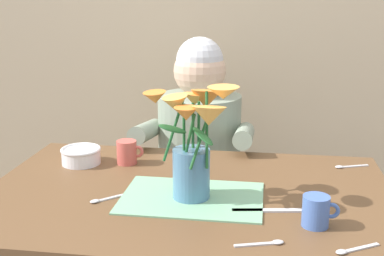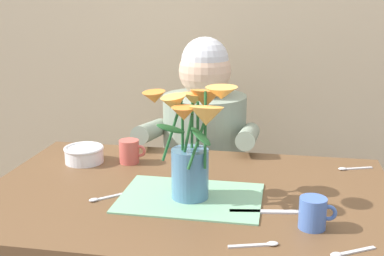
{
  "view_description": "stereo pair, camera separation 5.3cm",
  "coord_description": "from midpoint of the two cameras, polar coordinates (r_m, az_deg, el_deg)",
  "views": [
    {
      "loc": [
        0.22,
        -1.37,
        1.31
      ],
      "look_at": [
        0.01,
        0.05,
        0.92
      ],
      "focal_mm": 47.27,
      "sensor_mm": 36.0,
      "label": 1
    },
    {
      "loc": [
        0.27,
        -1.36,
        1.31
      ],
      "look_at": [
        0.01,
        0.05,
        0.92
      ],
      "focal_mm": 47.27,
      "sensor_mm": 36.0,
      "label": 2
    }
  ],
  "objects": [
    {
      "name": "spoon_2",
      "position": [
        1.76,
        18.2,
        -4.37
      ],
      "size": [
        0.12,
        0.06,
        0.01
      ],
      "color": "silver",
      "rests_on": "dining_table"
    },
    {
      "name": "dining_table",
      "position": [
        1.54,
        0.44,
        -10.49
      ],
      "size": [
        1.2,
        0.8,
        0.74
      ],
      "color": "brown",
      "rests_on": "ground_plane"
    },
    {
      "name": "wood_panel_backdrop",
      "position": [
        2.43,
        4.98,
        13.82
      ],
      "size": [
        4.0,
        0.1,
        2.5
      ],
      "primitive_type": "cube",
      "color": "tan",
      "rests_on": "ground_plane"
    },
    {
      "name": "spoon_1",
      "position": [
        1.46,
        -9.05,
        -7.83
      ],
      "size": [
        0.1,
        0.09,
        0.01
      ],
      "color": "silver",
      "rests_on": "dining_table"
    },
    {
      "name": "spoon_0",
      "position": [
        1.22,
        18.18,
        -13.26
      ],
      "size": [
        0.11,
        0.07,
        0.01
      ],
      "color": "silver",
      "rests_on": "dining_table"
    },
    {
      "name": "tea_cup",
      "position": [
        1.73,
        -6.18,
        -2.65
      ],
      "size": [
        0.09,
        0.07,
        0.08
      ],
      "color": "#CC564C",
      "rests_on": "dining_table"
    },
    {
      "name": "spoon_3",
      "position": [
        1.22,
        9.12,
        -12.86
      ],
      "size": [
        0.12,
        0.05,
        0.01
      ],
      "color": "silver",
      "rests_on": "dining_table"
    },
    {
      "name": "flower_vase",
      "position": [
        1.38,
        1.21,
        -1.2
      ],
      "size": [
        0.3,
        0.23,
        0.33
      ],
      "color": "teal",
      "rests_on": "dining_table"
    },
    {
      "name": "coffee_cup",
      "position": [
        1.31,
        14.66,
        -9.28
      ],
      "size": [
        0.09,
        0.07,
        0.08
      ],
      "color": "#476BB7",
      "rests_on": "dining_table"
    },
    {
      "name": "dinner_knife",
      "position": [
        1.38,
        9.36,
        -9.3
      ],
      "size": [
        0.19,
        0.05,
        0.0
      ],
      "primitive_type": "cube",
      "rotation": [
        0.0,
        0.0,
        0.16
      ],
      "color": "silver",
      "rests_on": "dining_table"
    },
    {
      "name": "striped_placemat",
      "position": [
        1.45,
        0.9,
        -7.88
      ],
      "size": [
        0.4,
        0.28,
        0.0
      ],
      "primitive_type": "cube",
      "color": "#7AB289",
      "rests_on": "dining_table"
    },
    {
      "name": "ceramic_bowl",
      "position": [
        1.76,
        -11.24,
        -2.87
      ],
      "size": [
        0.14,
        0.14,
        0.06
      ],
      "color": "white",
      "rests_on": "dining_table"
    },
    {
      "name": "seated_person",
      "position": [
        2.14,
        2.08,
        -5.22
      ],
      "size": [
        0.45,
        0.47,
        1.14
      ],
      "rotation": [
        0.0,
        0.0,
        0.06
      ],
      "color": "#4C4C56",
      "rests_on": "ground_plane"
    }
  ]
}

